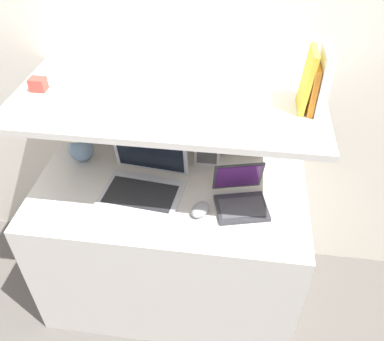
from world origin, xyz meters
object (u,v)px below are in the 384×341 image
laptop_small (240,197)px  router_box (208,149)px  table_lamp (76,127)px  computer_mouse (200,209)px  book_white (323,81)px  book_yellow (307,80)px  shelf_gadget (38,84)px  laptop_large (144,179)px  book_orange (312,87)px

laptop_small → router_box: bearing=121.9°
table_lamp → computer_mouse: bearing=-25.1°
book_white → book_yellow: bearing=180.0°
book_yellow → shelf_gadget: 1.06m
book_yellow → laptop_large: bearing=-175.0°
book_yellow → table_lamp: bearing=173.2°
laptop_small → router_box: (-0.17, 0.28, 0.04)m
router_box → book_white: book_white is taller
laptop_small → shelf_gadget: bearing=173.4°
table_lamp → shelf_gadget: size_ratio=4.61×
computer_mouse → shelf_gadget: 0.85m
table_lamp → laptop_large: 0.42m
computer_mouse → router_box: bearing=90.9°
table_lamp → book_yellow: (0.99, -0.12, 0.38)m
laptop_small → laptop_large: bearing=174.4°
laptop_large → book_orange: 0.82m
computer_mouse → shelf_gadget: size_ratio=1.87×
computer_mouse → shelf_gadget: (-0.69, 0.18, 0.45)m
router_box → book_white: 0.67m
laptop_small → computer_mouse: (-0.17, -0.08, -0.02)m
book_orange → book_yellow: (-0.02, -0.00, 0.03)m
book_orange → laptop_small: bearing=-156.0°
table_lamp → laptop_small: bearing=-15.3°
book_orange → shelf_gadget: 1.09m
laptop_small → router_box: laptop_small is taller
book_orange → book_white: bearing=-0.0°
book_white → laptop_large: bearing=-175.4°
book_white → shelf_gadget: size_ratio=3.76×
router_box → laptop_large: bearing=-138.3°
computer_mouse → router_box: size_ratio=0.76×
router_box → book_yellow: size_ratio=0.67×
router_box → table_lamp: bearing=-174.4°
laptop_small → table_lamp: bearing=164.7°
table_lamp → book_white: size_ratio=1.23×
book_white → laptop_small: bearing=-158.7°
shelf_gadget → book_orange: bearing=-0.0°
router_box → book_orange: (0.40, -0.18, 0.46)m
table_lamp → router_box: size_ratio=1.86×
laptop_small → book_orange: bearing=24.0°
laptop_large → book_white: book_white is taller
book_orange → book_yellow: book_yellow is taller
book_white → book_yellow: (-0.06, 0.00, -0.00)m
book_white → router_box: bearing=157.3°
book_white → book_orange: size_ratio=1.32×
computer_mouse → table_lamp: bearing=154.9°
router_box → shelf_gadget: bearing=-165.4°
book_white → book_yellow: book_white is taller
laptop_small → book_yellow: (0.20, 0.10, 0.52)m
computer_mouse → book_orange: bearing=24.3°
router_box → shelf_gadget: size_ratio=2.48×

